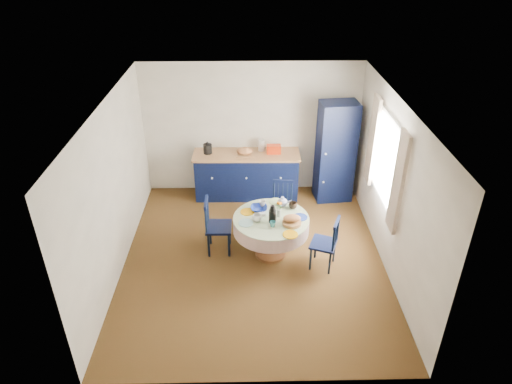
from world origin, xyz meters
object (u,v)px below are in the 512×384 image
dining_table (272,224)px  chair_left (216,226)px  pantry_cabinet (335,152)px  chair_far (282,205)px  chair_right (326,243)px  cobalt_bowl (259,208)px  mug_c (293,205)px  kitchen_counter (247,174)px  mug_b (273,224)px  mug_d (262,204)px  mug_a (257,218)px

dining_table → chair_left: (-0.86, 0.15, -0.11)m
pantry_cabinet → chair_far: pantry_cabinet is taller
chair_left → chair_right: (1.66, -0.44, -0.03)m
dining_table → cobalt_bowl: dining_table is taller
chair_right → mug_c: size_ratio=6.52×
kitchen_counter → chair_far: bearing=-59.5°
mug_b → mug_d: mug_d is taller
mug_b → cobalt_bowl: bearing=112.7°
mug_c → mug_d: (-0.47, 0.06, -0.00)m
cobalt_bowl → chair_far: bearing=55.6°
kitchen_counter → pantry_cabinet: pantry_cabinet is taller
chair_far → mug_c: (0.12, -0.56, 0.33)m
chair_far → chair_right: (0.58, -1.11, 0.01)m
kitchen_counter → chair_right: kitchen_counter is taller
kitchen_counter → mug_d: size_ratio=18.03×
mug_a → cobalt_bowl: bearing=83.0°
dining_table → mug_a: 0.29m
chair_left → mug_a: (0.63, -0.22, 0.28)m
mug_b → dining_table: bearing=90.0°
mug_c → mug_d: size_ratio=1.20×
chair_far → chair_left: bearing=-142.6°
chair_left → mug_b: size_ratio=10.11×
pantry_cabinet → mug_c: bearing=-126.8°
kitchen_counter → chair_left: bearing=-104.7°
chair_left → chair_far: 1.28m
mug_b → chair_far: bearing=78.0°
mug_a → mug_b: size_ratio=1.51×
chair_right → cobalt_bowl: bearing=-95.9°
kitchen_counter → chair_right: size_ratio=2.31×
dining_table → mug_d: size_ratio=10.54×
mug_b → mug_c: size_ratio=0.69×
mug_b → mug_c: 0.60m
chair_left → chair_right: size_ratio=1.08×
pantry_cabinet → dining_table: 2.20m
mug_d → mug_b: bearing=-76.7°
chair_far → mug_b: (-0.22, -1.05, 0.32)m
mug_a → mug_c: size_ratio=1.05×
dining_table → chair_right: size_ratio=1.35×
kitchen_counter → mug_a: (0.15, -1.95, 0.30)m
pantry_cabinet → mug_b: (-1.25, -2.00, -0.21)m
mug_a → mug_b: mug_a is taller
kitchen_counter → chair_right: 2.47m
dining_table → mug_d: dining_table is taller
mug_a → mug_c: 0.66m
chair_left → mug_c: bearing=-84.1°
chair_far → mug_a: size_ratio=6.04×
mug_b → mug_c: (0.34, 0.49, 0.01)m
chair_far → mug_a: chair_far is taller
mug_b → mug_c: mug_c is taller
dining_table → mug_b: bearing=-90.0°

